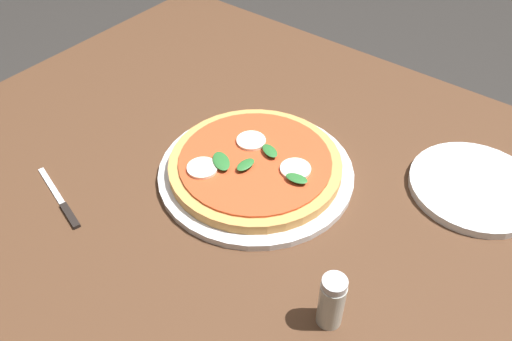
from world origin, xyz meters
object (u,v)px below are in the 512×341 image
(plate_white, at_px, (475,187))
(pizza, at_px, (255,164))
(dining_table, at_px, (258,242))
(serving_tray, at_px, (256,172))
(pepper_shaker, at_px, (332,301))
(knife, at_px, (63,204))

(plate_white, bearing_deg, pizza, -148.02)
(dining_table, xyz_separation_m, pizza, (-0.04, 0.05, 0.12))
(serving_tray, distance_m, pepper_shaker, 0.29)
(knife, relative_size, pepper_shaker, 1.86)
(pepper_shaker, bearing_deg, dining_table, 151.50)
(pizza, bearing_deg, serving_tray, 1.04)
(dining_table, xyz_separation_m, serving_tray, (-0.04, 0.05, 0.10))
(dining_table, relative_size, pepper_shaker, 14.82)
(plate_white, bearing_deg, dining_table, -137.46)
(pizza, bearing_deg, knife, -129.03)
(pizza, relative_size, pepper_shaker, 3.36)
(pizza, bearing_deg, plate_white, 31.98)
(pizza, height_order, knife, pizza)
(serving_tray, height_order, pizza, pizza)
(pepper_shaker, bearing_deg, plate_white, 80.16)
(knife, height_order, pepper_shaker, pepper_shaker)
(pizza, bearing_deg, pepper_shaker, -32.94)
(pepper_shaker, bearing_deg, knife, -169.15)
(dining_table, distance_m, serving_tray, 0.12)
(pizza, distance_m, plate_white, 0.36)
(serving_tray, relative_size, knife, 2.05)
(pizza, xyz_separation_m, pepper_shaker, (0.24, -0.16, 0.02))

